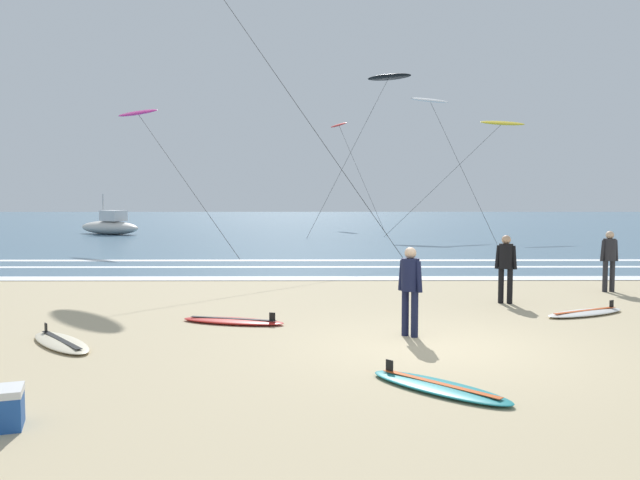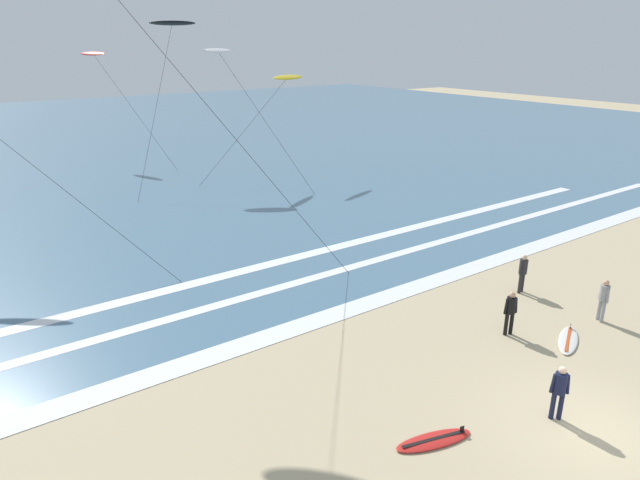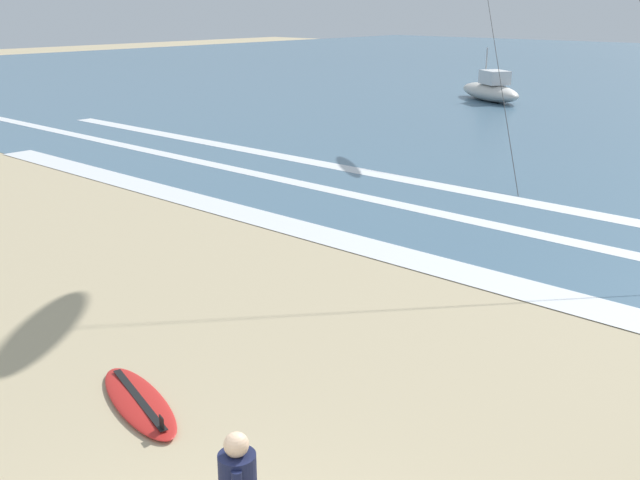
{
  "view_description": "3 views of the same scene",
  "coord_description": "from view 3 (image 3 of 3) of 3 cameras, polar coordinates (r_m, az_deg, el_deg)",
  "views": [
    {
      "loc": [
        -1.94,
        -10.64,
        2.48
      ],
      "look_at": [
        -1.81,
        8.53,
        1.21
      ],
      "focal_mm": 36.32,
      "sensor_mm": 36.0,
      "label": 1
    },
    {
      "loc": [
        -12.52,
        -5.65,
        9.52
      ],
      "look_at": [
        -1.79,
        9.42,
        2.85
      ],
      "focal_mm": 31.15,
      "sensor_mm": 36.0,
      "label": 2
    },
    {
      "loc": [
        3.65,
        -2.59,
        4.91
      ],
      "look_at": [
        -3.36,
        5.23,
        1.49
      ],
      "focal_mm": 40.85,
      "sensor_mm": 36.0,
      "label": 3
    }
  ],
  "objects": [
    {
      "name": "wave_foam_mid_break",
      "position": [
        16.14,
        23.62,
        -1.19
      ],
      "size": [
        57.42,
        0.54,
        0.01
      ],
      "primitive_type": "cube",
      "color": "white",
      "rests_on": "ocean_surface"
    },
    {
      "name": "wave_foam_outer_break",
      "position": [
        18.59,
        23.56,
        1.23
      ],
      "size": [
        48.18,
        0.69,
        0.01
      ],
      "primitive_type": "cube",
      "color": "white",
      "rests_on": "ocean_surface"
    },
    {
      "name": "surfboard_near_water",
      "position": [
        9.84,
        -13.99,
        -12.18
      ],
      "size": [
        2.18,
        1.14,
        0.25
      ],
      "color": "red",
      "rests_on": "ground"
    },
    {
      "name": "offshore_boat",
      "position": [
        40.27,
        13.21,
        11.36
      ],
      "size": [
        5.3,
        4.23,
        2.7
      ],
      "color": "beige",
      "rests_on": "ground"
    }
  ]
}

